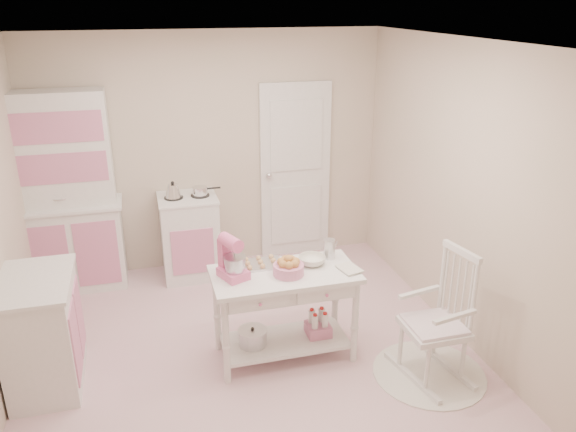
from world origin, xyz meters
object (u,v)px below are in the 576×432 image
Objects in this scene: base_cabinet at (43,332)px; stand_mixer at (233,258)px; hutch at (66,194)px; bread_basket at (289,270)px; work_table at (285,315)px; rocking_chair at (435,316)px; stove at (190,236)px.

base_cabinet is 2.71× the size of stand_mixer.
hutch is 2.26× the size of base_cabinet.
hutch reaches higher than bread_basket.
bread_basket is at bearing -45.28° from hutch.
base_cabinet reaches higher than bread_basket.
work_table is 0.45m from bread_basket.
work_table is at bearing 141.04° from rocking_chair.
stand_mixer is (-1.50, 0.60, 0.42)m from rocking_chair.
stove reaches higher than work_table.
stove is 2.71× the size of stand_mixer.
hutch is 2.61m from bread_basket.
stove is at bearing 109.21° from work_table.
hutch reaches higher than rocking_chair.
hutch reaches higher than stand_mixer.
work_table is 0.71m from stand_mixer.
stove and base_cabinet have the same top height.
stove is 1.85m from work_table.
rocking_chair is 1.23m from work_table.
bread_basket reaches higher than work_table.
bread_basket is at bearing -31.64° from stand_mixer.
hutch is 2.26m from stand_mixer.
stand_mixer is at bearing 147.46° from rocking_chair.
base_cabinet is 0.77× the size of work_table.
base_cabinet reaches higher than work_table.
work_table is at bearing -70.79° from stove.
rocking_chair reaches higher than work_table.
work_table is 3.53× the size of stand_mixer.
bread_basket is (1.93, -0.20, 0.39)m from base_cabinet.
stove is (1.20, -0.05, -0.58)m from hutch.
rocking_chair is at bearing -13.55° from base_cabinet.
work_table is (-1.08, 0.58, -0.15)m from rocking_chair.
stove is at bearing 109.28° from bread_basket.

